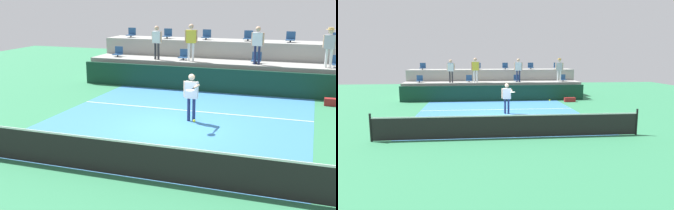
% 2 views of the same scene
% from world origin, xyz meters
% --- Properties ---
extents(ground_plane, '(40.00, 40.00, 0.00)m').
position_xyz_m(ground_plane, '(0.00, 0.00, 0.00)').
color(ground_plane, '#2D754C').
extents(court_inner_paint, '(9.00, 10.00, 0.01)m').
position_xyz_m(court_inner_paint, '(0.00, 1.00, 0.00)').
color(court_inner_paint, teal).
rests_on(court_inner_paint, ground_plane).
extents(court_service_line, '(9.00, 0.06, 0.00)m').
position_xyz_m(court_service_line, '(0.00, 2.40, 0.01)').
color(court_service_line, white).
rests_on(court_service_line, ground_plane).
extents(tennis_net, '(10.48, 0.08, 1.07)m').
position_xyz_m(tennis_net, '(0.00, -4.00, 0.50)').
color(tennis_net, black).
rests_on(tennis_net, ground_plane).
extents(sponsor_backboard, '(13.00, 0.16, 1.10)m').
position_xyz_m(sponsor_backboard, '(0.00, 6.00, 0.55)').
color(sponsor_backboard, '#0F3323').
rests_on(sponsor_backboard, ground_plane).
extents(seating_tier_lower, '(13.00, 1.80, 1.25)m').
position_xyz_m(seating_tier_lower, '(0.00, 7.30, 0.62)').
color(seating_tier_lower, gray).
rests_on(seating_tier_lower, ground_plane).
extents(seating_tier_upper, '(13.00, 1.80, 2.10)m').
position_xyz_m(seating_tier_upper, '(0.00, 9.10, 1.05)').
color(seating_tier_upper, gray).
rests_on(seating_tier_upper, ground_plane).
extents(stadium_chair_lower_far_left, '(0.44, 0.40, 0.52)m').
position_xyz_m(stadium_chair_lower_far_left, '(-5.33, 7.23, 1.46)').
color(stadium_chair_lower_far_left, '#2D2D33').
rests_on(stadium_chair_lower_far_left, seating_tier_lower).
extents(stadium_chair_lower_left, '(0.44, 0.40, 0.52)m').
position_xyz_m(stadium_chair_lower_left, '(-1.76, 7.23, 1.46)').
color(stadium_chair_lower_left, '#2D2D33').
rests_on(stadium_chair_lower_left, seating_tier_lower).
extents(stadium_chair_lower_right, '(0.44, 0.40, 0.52)m').
position_xyz_m(stadium_chair_lower_right, '(1.79, 7.23, 1.46)').
color(stadium_chair_lower_right, '#2D2D33').
rests_on(stadium_chair_lower_right, seating_tier_lower).
extents(stadium_chair_lower_far_right, '(0.44, 0.40, 0.52)m').
position_xyz_m(stadium_chair_lower_far_right, '(5.33, 7.23, 1.46)').
color(stadium_chair_lower_far_right, '#2D2D33').
rests_on(stadium_chair_lower_far_right, seating_tier_lower).
extents(stadium_chair_upper_far_left, '(0.44, 0.40, 0.52)m').
position_xyz_m(stadium_chair_upper_far_left, '(-5.36, 9.03, 2.31)').
color(stadium_chair_upper_far_left, '#2D2D33').
rests_on(stadium_chair_upper_far_left, seating_tier_upper).
extents(stadium_chair_upper_left, '(0.44, 0.40, 0.52)m').
position_xyz_m(stadium_chair_upper_left, '(-3.23, 9.03, 2.31)').
color(stadium_chair_upper_left, '#2D2D33').
rests_on(stadium_chair_upper_left, seating_tier_upper).
extents(stadium_chair_upper_mid_left, '(0.44, 0.40, 0.52)m').
position_xyz_m(stadium_chair_upper_mid_left, '(-1.08, 9.03, 2.31)').
color(stadium_chair_upper_mid_left, '#2D2D33').
rests_on(stadium_chair_upper_mid_left, seating_tier_upper).
extents(stadium_chair_upper_mid_right, '(0.44, 0.40, 0.52)m').
position_xyz_m(stadium_chair_upper_mid_right, '(1.10, 9.03, 2.31)').
color(stadium_chair_upper_mid_right, '#2D2D33').
rests_on(stadium_chair_upper_mid_right, seating_tier_upper).
extents(stadium_chair_upper_right, '(0.44, 0.40, 0.52)m').
position_xyz_m(stadium_chair_upper_right, '(3.17, 9.03, 2.31)').
color(stadium_chair_upper_right, '#2D2D33').
rests_on(stadium_chair_upper_right, seating_tier_upper).
extents(stadium_chair_upper_far_right, '(0.44, 0.40, 0.52)m').
position_xyz_m(stadium_chair_upper_far_right, '(5.30, 9.03, 2.31)').
color(stadium_chair_upper_far_right, '#2D2D33').
rests_on(stadium_chair_upper_far_right, seating_tier_upper).
extents(tennis_player, '(0.65, 1.20, 1.68)m').
position_xyz_m(tennis_player, '(0.43, 1.05, 1.03)').
color(tennis_player, navy).
rests_on(tennis_player, ground_plane).
extents(spectator_leaning_on_rail, '(0.58, 0.27, 1.65)m').
position_xyz_m(spectator_leaning_on_rail, '(-3.03, 6.85, 2.24)').
color(spectator_leaning_on_rail, '#2D2D33').
rests_on(spectator_leaning_on_rail, seating_tier_lower).
extents(spectator_in_grey, '(0.61, 0.28, 1.77)m').
position_xyz_m(spectator_in_grey, '(-1.28, 6.85, 2.33)').
color(spectator_in_grey, white).
rests_on(spectator_in_grey, seating_tier_lower).
extents(spectator_in_white, '(0.60, 0.26, 1.72)m').
position_xyz_m(spectator_in_white, '(1.86, 6.85, 2.29)').
color(spectator_in_white, navy).
rests_on(spectator_in_white, seating_tier_lower).
extents(spectator_with_hat, '(0.59, 0.48, 1.74)m').
position_xyz_m(spectator_with_hat, '(4.92, 6.85, 2.32)').
color(spectator_with_hat, white).
rests_on(spectator_with_hat, seating_tier_lower).
extents(tennis_ball, '(0.07, 0.07, 0.07)m').
position_xyz_m(tennis_ball, '(1.75, -3.32, 1.36)').
color(tennis_ball, '#CCE033').
extents(equipment_bag, '(0.76, 0.28, 0.30)m').
position_xyz_m(equipment_bag, '(5.24, 5.05, 0.15)').
color(equipment_bag, maroon).
rests_on(equipment_bag, ground_plane).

